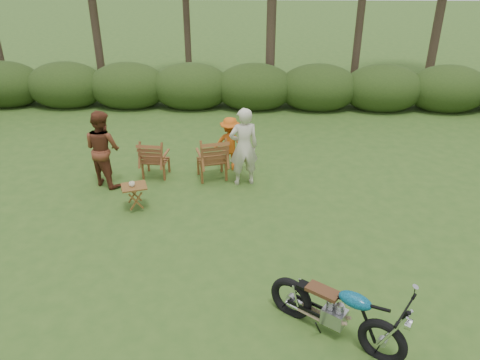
{
  "coord_description": "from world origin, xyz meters",
  "views": [
    {
      "loc": [
        0.06,
        -5.41,
        4.71
      ],
      "look_at": [
        -0.21,
        2.05,
        0.9
      ],
      "focal_mm": 35.0,
      "sensor_mm": 36.0,
      "label": 1
    }
  ],
  "objects_px": {
    "side_table": "(135,197)",
    "adult_a": "(244,183)",
    "lawn_chair_left": "(157,175)",
    "child": "(231,168)",
    "lawn_chair_right": "(212,177)",
    "motorcycle": "(332,333)",
    "cup": "(132,184)",
    "adult_b": "(108,183)"
  },
  "relations": [
    {
      "from": "side_table",
      "to": "adult_a",
      "type": "xyz_separation_m",
      "value": [
        2.09,
        1.16,
        -0.25
      ]
    },
    {
      "from": "lawn_chair_left",
      "to": "child",
      "type": "height_order",
      "value": "child"
    },
    {
      "from": "lawn_chair_right",
      "to": "child",
      "type": "height_order",
      "value": "child"
    },
    {
      "from": "motorcycle",
      "to": "child",
      "type": "bearing_deg",
      "value": 142.83
    },
    {
      "from": "motorcycle",
      "to": "adult_a",
      "type": "height_order",
      "value": "adult_a"
    },
    {
      "from": "lawn_chair_right",
      "to": "child",
      "type": "distance_m",
      "value": 0.61
    },
    {
      "from": "lawn_chair_right",
      "to": "side_table",
      "type": "distance_m",
      "value": 2.0
    },
    {
      "from": "side_table",
      "to": "lawn_chair_right",
      "type": "bearing_deg",
      "value": 45.86
    },
    {
      "from": "lawn_chair_left",
      "to": "child",
      "type": "xyz_separation_m",
      "value": [
        1.65,
        0.42,
        0.0
      ]
    },
    {
      "from": "lawn_chair_right",
      "to": "cup",
      "type": "distance_m",
      "value": 2.09
    },
    {
      "from": "side_table",
      "to": "adult_a",
      "type": "bearing_deg",
      "value": 29.09
    },
    {
      "from": "lawn_chair_left",
      "to": "adult_a",
      "type": "height_order",
      "value": "adult_a"
    },
    {
      "from": "lawn_chair_right",
      "to": "side_table",
      "type": "height_order",
      "value": "side_table"
    },
    {
      "from": "adult_a",
      "to": "lawn_chair_left",
      "type": "bearing_deg",
      "value": -23.1
    },
    {
      "from": "motorcycle",
      "to": "adult_a",
      "type": "relative_size",
      "value": 1.08
    },
    {
      "from": "motorcycle",
      "to": "child",
      "type": "height_order",
      "value": "child"
    },
    {
      "from": "motorcycle",
      "to": "cup",
      "type": "height_order",
      "value": "cup"
    },
    {
      "from": "motorcycle",
      "to": "lawn_chair_right",
      "type": "height_order",
      "value": "motorcycle"
    },
    {
      "from": "lawn_chair_right",
      "to": "side_table",
      "type": "relative_size",
      "value": 1.97
    },
    {
      "from": "adult_a",
      "to": "adult_b",
      "type": "height_order",
      "value": "adult_a"
    },
    {
      "from": "side_table",
      "to": "child",
      "type": "xyz_separation_m",
      "value": [
        1.77,
        1.89,
        -0.25
      ]
    },
    {
      "from": "lawn_chair_left",
      "to": "child",
      "type": "bearing_deg",
      "value": -160.63
    },
    {
      "from": "lawn_chair_right",
      "to": "adult_b",
      "type": "distance_m",
      "value": 2.29
    },
    {
      "from": "motorcycle",
      "to": "side_table",
      "type": "distance_m",
      "value": 4.69
    },
    {
      "from": "lawn_chair_right",
      "to": "lawn_chair_left",
      "type": "bearing_deg",
      "value": -19.11
    },
    {
      "from": "motorcycle",
      "to": "cup",
      "type": "xyz_separation_m",
      "value": [
        -3.44,
        3.18,
        0.55
      ]
    },
    {
      "from": "lawn_chair_right",
      "to": "cup",
      "type": "bearing_deg",
      "value": 28.76
    },
    {
      "from": "adult_a",
      "to": "motorcycle",
      "type": "bearing_deg",
      "value": 92.62
    },
    {
      "from": "lawn_chair_left",
      "to": "lawn_chair_right",
      "type": "bearing_deg",
      "value": -177.17
    },
    {
      "from": "motorcycle",
      "to": "side_table",
      "type": "bearing_deg",
      "value": 171.76
    },
    {
      "from": "lawn_chair_right",
      "to": "adult_a",
      "type": "distance_m",
      "value": 0.76
    },
    {
      "from": "side_table",
      "to": "adult_a",
      "type": "relative_size",
      "value": 0.3
    },
    {
      "from": "lawn_chair_left",
      "to": "adult_a",
      "type": "xyz_separation_m",
      "value": [
        1.97,
        -0.31,
        0.0
      ]
    },
    {
      "from": "lawn_chair_right",
      "to": "lawn_chair_left",
      "type": "xyz_separation_m",
      "value": [
        -1.26,
        0.05,
        0.0
      ]
    },
    {
      "from": "motorcycle",
      "to": "child",
      "type": "relative_size",
      "value": 1.49
    },
    {
      "from": "motorcycle",
      "to": "side_table",
      "type": "xyz_separation_m",
      "value": [
        -3.41,
        3.2,
        0.25
      ]
    },
    {
      "from": "cup",
      "to": "adult_a",
      "type": "bearing_deg",
      "value": 29.17
    },
    {
      "from": "lawn_chair_left",
      "to": "child",
      "type": "relative_size",
      "value": 0.71
    },
    {
      "from": "child",
      "to": "side_table",
      "type": "bearing_deg",
      "value": 56.6
    },
    {
      "from": "adult_b",
      "to": "lawn_chair_left",
      "type": "bearing_deg",
      "value": -125.79
    },
    {
      "from": "motorcycle",
      "to": "lawn_chair_left",
      "type": "height_order",
      "value": "motorcycle"
    },
    {
      "from": "lawn_chair_left",
      "to": "side_table",
      "type": "bearing_deg",
      "value": 90.4
    }
  ]
}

